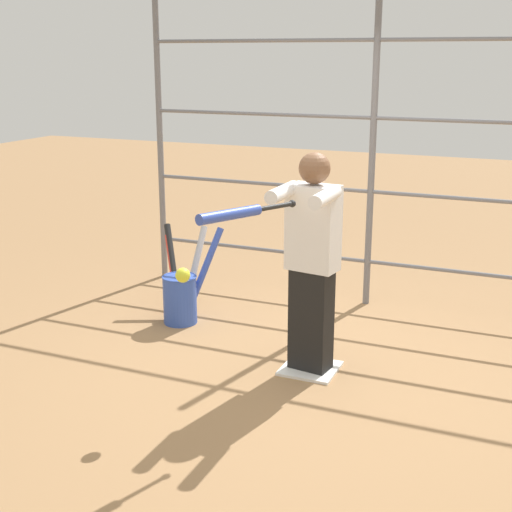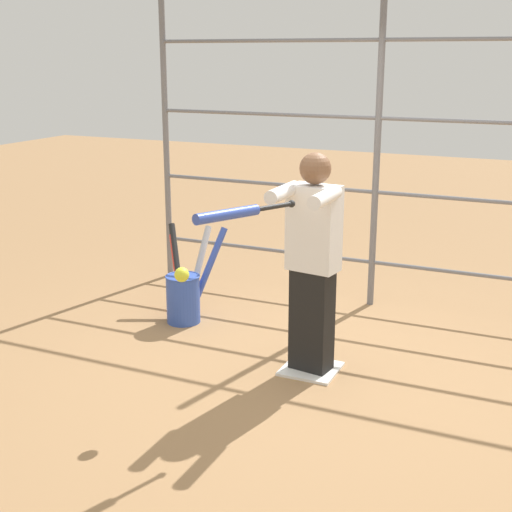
# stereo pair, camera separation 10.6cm
# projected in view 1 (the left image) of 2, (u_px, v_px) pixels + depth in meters

# --- Properties ---
(ground_plane) EXTENTS (24.00, 24.00, 0.00)m
(ground_plane) POSITION_uv_depth(u_px,v_px,m) (310.00, 370.00, 5.28)
(ground_plane) COLOR #9E754C
(home_plate) EXTENTS (0.40, 0.40, 0.02)m
(home_plate) POSITION_uv_depth(u_px,v_px,m) (310.00, 368.00, 5.28)
(home_plate) COLOR white
(home_plate) RESTS_ON ground
(fence_backstop) EXTENTS (4.40, 0.06, 2.78)m
(fence_backstop) POSITION_uv_depth(u_px,v_px,m) (372.00, 155.00, 6.32)
(fence_backstop) COLOR slate
(fence_backstop) RESTS_ON ground
(batter) EXTENTS (0.41, 0.58, 1.61)m
(batter) POSITION_uv_depth(u_px,v_px,m) (312.00, 257.00, 5.03)
(batter) COLOR black
(batter) RESTS_ON ground
(baseball_bat_swinging) EXTENTS (0.32, 0.80, 0.09)m
(baseball_bat_swinging) POSITION_uv_depth(u_px,v_px,m) (238.00, 213.00, 4.18)
(baseball_bat_swinging) COLOR black
(softball_in_flight) EXTENTS (0.10, 0.10, 0.10)m
(softball_in_flight) POSITION_uv_depth(u_px,v_px,m) (183.00, 275.00, 4.53)
(softball_in_flight) COLOR yellow
(bat_bucket) EXTENTS (0.65, 0.72, 0.79)m
(bat_bucket) POSITION_uv_depth(u_px,v_px,m) (182.00, 292.00, 6.21)
(bat_bucket) COLOR #3351B2
(bat_bucket) RESTS_ON ground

